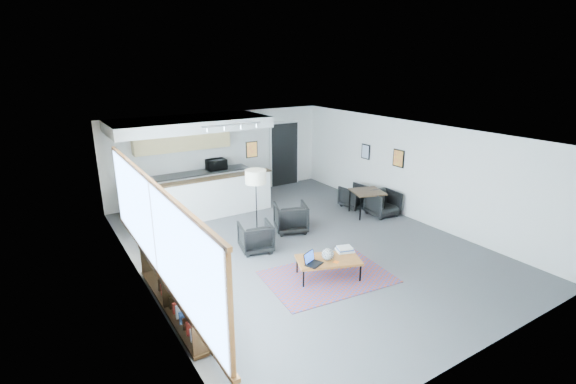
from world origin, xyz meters
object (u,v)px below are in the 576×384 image
armchair_right (291,216)px  microwave (216,163)px  coffee_table (328,260)px  ceramic_pot (328,254)px  dining_chair_near (383,204)px  floor_lamp (256,179)px  dining_table (367,193)px  laptop (312,261)px  armchair_left (256,236)px  dining_chair_far (354,197)px  book_stack (345,249)px

armchair_right → microwave: size_ratio=1.38×
microwave → coffee_table: bearing=-92.1°
ceramic_pot → armchair_right: (0.68, 2.39, -0.12)m
armchair_right → dining_chair_near: armchair_right is taller
floor_lamp → microwave: bearing=83.1°
coffee_table → dining_table: bearing=57.3°
laptop → armchair_left: bearing=74.2°
ceramic_pot → dining_chair_far: bearing=42.3°
laptop → dining_chair_near: size_ratio=0.62×
laptop → armchair_right: armchair_right is taller
ceramic_pot → armchair_left: (-0.59, 1.86, -0.16)m
book_stack → dining_chair_near: size_ratio=0.62×
armchair_left → book_stack: bearing=135.8°
armchair_left → floor_lamp: floor_lamp is taller
ceramic_pot → armchair_right: armchair_right is taller
ceramic_pot → book_stack: ceramic_pot is taller
coffee_table → ceramic_pot: 0.15m
floor_lamp → dining_chair_far: size_ratio=2.83×
laptop → armchair_left: size_ratio=0.55×
coffee_table → dining_table: (3.05, 2.23, 0.25)m
laptop → ceramic_pot: (0.36, -0.03, 0.05)m
ceramic_pot → dining_table: dining_table is taller
book_stack → dining_chair_far: bearing=46.2°
coffee_table → book_stack: bearing=32.0°
floor_lamp → dining_chair_far: 3.69m
laptop → dining_chair_far: laptop is taller
ceramic_pot → dining_chair_near: 3.96m
coffee_table → dining_chair_far: bearing=63.5°
laptop → ceramic_pot: size_ratio=1.69×
dining_chair_near → dining_chair_far: dining_chair_near is taller
armchair_right → microwave: 3.46m
coffee_table → laptop: size_ratio=3.46×
coffee_table → armchair_left: (-0.62, 1.84, -0.01)m
armchair_left → dining_table: bearing=-160.6°
armchair_left → floor_lamp: (0.34, 0.58, 1.12)m
book_stack → dining_chair_near: 3.44m
floor_lamp → dining_table: size_ratio=1.69×
ceramic_pot → armchair_left: armchair_left is taller
armchair_right → laptop: bearing=87.5°
microwave → dining_chair_far: bearing=-43.4°
laptop → microwave: 5.76m
book_stack → microwave: size_ratio=0.70×
coffee_table → dining_table: 3.79m
microwave → armchair_right: bearing=-81.9°
floor_lamp → dining_chair_near: bearing=-7.1°
ceramic_pot → microwave: bearing=88.5°
laptop → dining_table: 4.10m
coffee_table → book_stack: book_stack is taller
armchair_left → microwave: size_ratio=1.26×
coffee_table → ceramic_pot: size_ratio=5.84×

